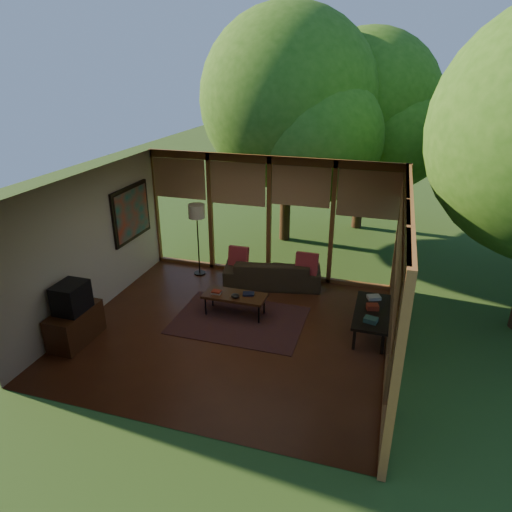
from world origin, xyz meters
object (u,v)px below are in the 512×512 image
(coffee_table, at_px, (235,296))
(television, at_px, (71,298))
(sofa, at_px, (272,272))
(floor_lamp, at_px, (197,215))
(media_cabinet, at_px, (75,326))
(side_console, at_px, (372,313))

(coffee_table, bearing_deg, television, -144.64)
(television, bearing_deg, sofa, 49.04)
(sofa, bearing_deg, television, 37.24)
(floor_lamp, bearing_deg, television, -106.56)
(media_cabinet, relative_size, floor_lamp, 0.61)
(media_cabinet, height_order, floor_lamp, floor_lamp)
(media_cabinet, height_order, coffee_table, media_cabinet)
(sofa, relative_size, side_console, 1.47)
(television, height_order, coffee_table, television)
(television, bearing_deg, side_console, 19.66)
(floor_lamp, xyz_separation_m, side_console, (3.92, -1.41, -1.00))
(sofa, xyz_separation_m, floor_lamp, (-1.74, 0.06, 1.11))
(media_cabinet, height_order, television, television)
(floor_lamp, height_order, side_console, floor_lamp)
(sofa, distance_m, side_console, 2.56)
(side_console, bearing_deg, floor_lamp, 160.19)
(sofa, xyz_separation_m, media_cabinet, (-2.69, -3.08, -0.00))
(television, xyz_separation_m, coffee_table, (2.32, 1.64, -0.46))
(side_console, bearing_deg, sofa, 148.23)
(television, height_order, floor_lamp, floor_lamp)
(floor_lamp, xyz_separation_m, coffee_table, (1.38, -1.50, -1.01))
(side_console, bearing_deg, coffee_table, -178.01)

